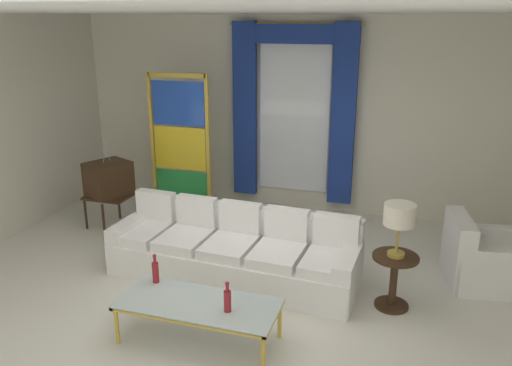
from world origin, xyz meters
TOP-DOWN VIEW (x-y plane):
  - ground_plane at (0.00, 0.00)m, footprint 16.00×16.00m
  - wall_rear at (0.00, 3.06)m, footprint 8.00×0.12m
  - ceiling_slab at (0.00, 0.80)m, footprint 8.00×7.60m
  - curtained_window at (-0.09, 2.89)m, footprint 2.00×0.17m
  - couch_white_long at (-0.20, 0.51)m, footprint 2.96×1.07m
  - coffee_table at (-0.08, -0.83)m, footprint 1.52×0.63m
  - bottle_blue_decanter at (0.23, -0.89)m, footprint 0.07×0.07m
  - bottle_crystal_tall at (-0.64, -0.60)m, footprint 0.07×0.07m
  - vintage_tv at (-2.41, 1.33)m, footprint 0.71×0.75m
  - armchair_white at (2.55, 1.17)m, footprint 0.93×0.92m
  - stained_glass_divider at (-1.58, 2.00)m, footprint 0.95×0.05m
  - peacock_figurine at (-1.25, 1.58)m, footprint 0.44×0.60m
  - round_side_table at (1.64, 0.34)m, footprint 0.48×0.48m
  - table_lamp_brass at (1.64, 0.34)m, footprint 0.32×0.32m

SIDE VIEW (x-z plane):
  - ground_plane at x=0.00m, z-range 0.00..0.00m
  - peacock_figurine at x=-1.25m, z-range -0.03..0.47m
  - armchair_white at x=2.55m, z-range -0.11..0.69m
  - couch_white_long at x=-0.20m, z-range -0.12..0.74m
  - round_side_table at x=1.64m, z-range 0.06..0.65m
  - coffee_table at x=-0.08m, z-range 0.17..0.58m
  - bottle_blue_decanter at x=0.23m, z-range 0.38..0.68m
  - bottle_crystal_tall at x=-0.64m, z-range 0.38..0.69m
  - vintage_tv at x=-2.41m, z-range 0.06..1.40m
  - table_lamp_brass at x=1.64m, z-range 0.74..1.31m
  - stained_glass_divider at x=-1.58m, z-range -0.04..2.16m
  - wall_rear at x=0.00m, z-range 0.00..3.00m
  - curtained_window at x=-0.09m, z-range 0.39..3.09m
  - ceiling_slab at x=0.00m, z-range 3.00..3.04m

